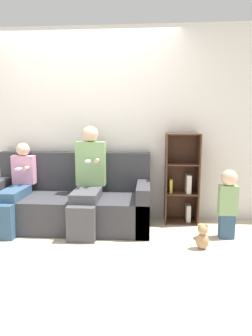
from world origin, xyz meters
name	(u,v)px	position (x,y,z in m)	size (l,w,h in m)	color
ground_plane	(71,241)	(0.00, 0.00, 0.00)	(14.00, 14.00, 0.00)	beige
back_wall	(86,125)	(0.00, 0.94, 1.27)	(10.00, 0.06, 2.55)	silver
couch	(70,204)	(-0.13, 0.51, 0.28)	(2.03, 0.81, 0.92)	#38383D
adult_seated	(88,178)	(0.12, 0.43, 0.64)	(0.37, 0.79, 1.27)	#47474C
child_seated	(16,187)	(-0.78, 0.37, 0.52)	(0.29, 0.79, 1.05)	#335170
toddler_standing	(228,201)	(1.76, 0.24, 0.44)	(0.20, 0.18, 0.80)	#335170
bookshelf	(182,181)	(1.31, 0.78, 0.55)	(0.43, 0.31, 1.17)	#4C2D1E
teddy_bear	(203,237)	(1.44, -0.09, 0.13)	(0.14, 0.11, 0.28)	tan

